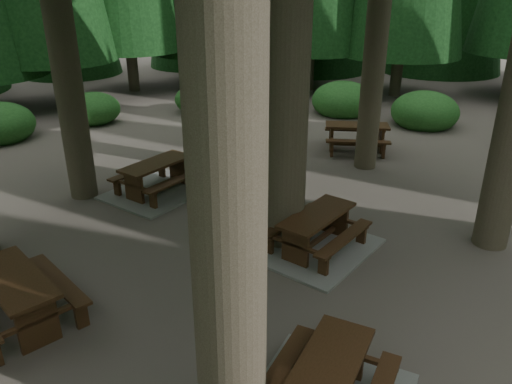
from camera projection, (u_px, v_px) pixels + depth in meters
ground at (259, 257)px, 9.63m from camera, size 80.00×80.00×0.00m
picnic_table_a at (316, 237)px, 9.79m from camera, size 2.72×2.42×0.79m
picnic_table_b at (17, 292)px, 7.63m from camera, size 1.68×2.02×0.83m
picnic_table_c at (158, 182)px, 12.37m from camera, size 2.83×2.54×0.81m
picnic_table_d at (357, 133)px, 15.28m from camera, size 2.42×2.42×0.82m
shrub_ring at (262, 215)px, 10.41m from camera, size 23.86×24.64×1.49m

